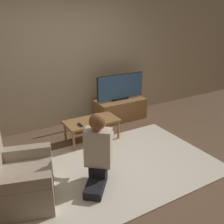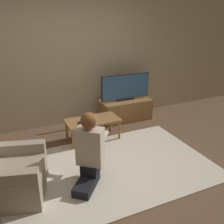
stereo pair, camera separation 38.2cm
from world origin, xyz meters
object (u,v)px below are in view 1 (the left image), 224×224
(armchair, at_px, (16,180))
(person_kneeling, at_px, (98,149))
(tv, at_px, (120,87))
(coffee_table, at_px, (92,123))

(armchair, bearing_deg, person_kneeling, -83.45)
(tv, bearing_deg, person_kneeling, -129.27)
(tv, bearing_deg, armchair, -147.24)
(tv, xyz_separation_m, armchair, (-2.38, -1.53, -0.42))
(armchair, relative_size, person_kneeling, 0.99)
(coffee_table, bearing_deg, armchair, -146.53)
(tv, distance_m, coffee_table, 1.16)
(coffee_table, relative_size, person_kneeling, 0.95)
(coffee_table, distance_m, person_kneeling, 1.22)
(coffee_table, relative_size, armchair, 0.96)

